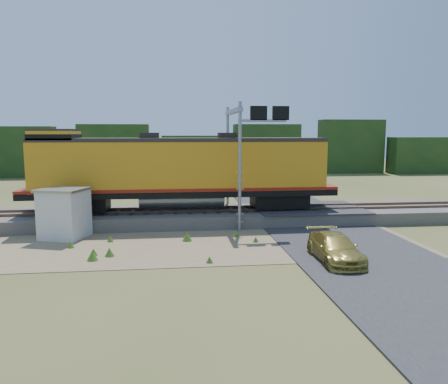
{
  "coord_description": "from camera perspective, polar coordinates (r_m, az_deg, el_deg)",
  "views": [
    {
      "loc": [
        -1.92,
        -21.79,
        5.82
      ],
      "look_at": [
        1.0,
        3.0,
        2.4
      ],
      "focal_mm": 35.0,
      "sensor_mm": 36.0,
      "label": 1
    }
  ],
  "objects": [
    {
      "name": "weed_clumps",
      "position": [
        22.7,
        -10.57,
        -7.19
      ],
      "size": [
        15.0,
        6.2,
        0.56
      ],
      "primitive_type": null,
      "color": "#3C621C",
      "rests_on": "ground"
    },
    {
      "name": "car",
      "position": [
        20.53,
        14.31,
        -7.12
      ],
      "size": [
        1.82,
        4.28,
        1.23
      ],
      "primitive_type": "imported",
      "rotation": [
        0.0,
        0.0,
        -0.02
      ],
      "color": "#A7953E",
      "rests_on": "ground"
    },
    {
      "name": "rails",
      "position": [
        28.29,
        -2.73,
        -2.26
      ],
      "size": [
        70.0,
        1.54,
        0.16
      ],
      "color": "brown",
      "rests_on": "ballast"
    },
    {
      "name": "dirt_shoulder",
      "position": [
        23.03,
        -6.76,
        -6.85
      ],
      "size": [
        26.0,
        8.0,
        0.03
      ],
      "primitive_type": "cube",
      "color": "#8C7754",
      "rests_on": "ground"
    },
    {
      "name": "shed",
      "position": [
        25.63,
        -20.12,
        -2.58
      ],
      "size": [
        2.96,
        2.96,
        2.79
      ],
      "rotation": [
        0.0,
        0.0,
        -0.31
      ],
      "color": "silver",
      "rests_on": "ground"
    },
    {
      "name": "ballast",
      "position": [
        28.38,
        -2.73,
        -3.22
      ],
      "size": [
        70.0,
        5.0,
        0.8
      ],
      "primitive_type": "cube",
      "color": "slate",
      "rests_on": "ground"
    },
    {
      "name": "tree_line_north",
      "position": [
        59.88,
        -4.9,
        5.14
      ],
      "size": [
        130.0,
        3.0,
        6.5
      ],
      "color": "#1A3D16",
      "rests_on": "ground"
    },
    {
      "name": "locomotive",
      "position": [
        27.89,
        -6.16,
        2.9
      ],
      "size": [
        19.63,
        2.99,
        5.06
      ],
      "color": "black",
      "rests_on": "rails"
    },
    {
      "name": "signal_gantry",
      "position": [
        27.44,
        2.24,
        7.42
      ],
      "size": [
        3.0,
        6.2,
        7.57
      ],
      "color": "gray",
      "rests_on": "ground"
    },
    {
      "name": "ground",
      "position": [
        22.63,
        -1.65,
        -7.1
      ],
      "size": [
        140.0,
        140.0,
        0.0
      ],
      "primitive_type": "plane",
      "color": "#475123",
      "rests_on": "ground"
    },
    {
      "name": "road",
      "position": [
        24.9,
        14.54,
        -5.76
      ],
      "size": [
        7.0,
        66.0,
        0.86
      ],
      "color": "#38383A",
      "rests_on": "ground"
    }
  ]
}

